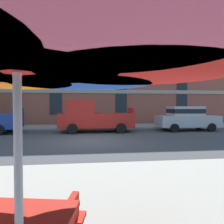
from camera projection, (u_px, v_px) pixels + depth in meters
ground_plane at (91, 141)px, 10.51m from camera, size 120.00×120.00×0.00m
sidewalk_far at (89, 127)px, 17.25m from camera, size 56.00×3.60×0.12m
apartment_building at (89, 56)px, 25.15m from camera, size 36.97×12.08×16.00m
pickup_red at (93, 117)px, 14.17m from camera, size 5.10×2.12×2.20m
sedan_silver at (186, 118)px, 15.00m from camera, size 4.40×1.98×1.78m
patio_umbrella at (17, 42)px, 1.43m from camera, size 3.24×3.01×2.53m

